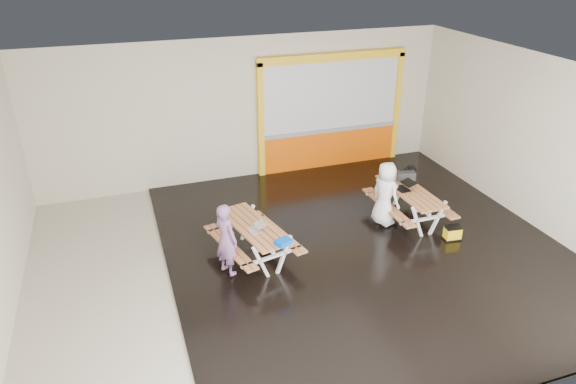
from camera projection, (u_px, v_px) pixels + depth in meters
name	position (u px, v px, depth m)	size (l,w,h in m)	color
room	(305.00, 175.00, 9.17)	(10.02, 8.02, 3.52)	beige
deck	(363.00, 246.00, 10.29)	(7.50, 7.98, 0.05)	black
kiosk	(331.00, 114.00, 13.28)	(3.88, 0.16, 3.00)	#F25B06
picnic_table_left	(253.00, 233.00, 9.69)	(1.61, 2.05, 0.73)	#C47C49
picnic_table_right	(409.00, 198.00, 10.99)	(1.30, 1.88, 0.74)	#C47C49
person_left	(226.00, 239.00, 9.12)	(0.50, 0.33, 1.37)	slate
person_right	(385.00, 194.00, 10.70)	(0.67, 0.43, 1.37)	white
laptop_left	(256.00, 228.00, 9.44)	(0.33, 0.30, 0.13)	silver
laptop_right	(405.00, 187.00, 10.95)	(0.40, 0.36, 0.16)	black
blue_pouch	(283.00, 242.00, 9.01)	(0.28, 0.19, 0.08)	blue
toolbox	(406.00, 176.00, 11.36)	(0.44, 0.30, 0.23)	black
backpack	(410.00, 175.00, 11.76)	(0.27, 0.21, 0.41)	black
dark_case	(387.00, 219.00, 11.10)	(0.37, 0.28, 0.14)	black
fluke_bag	(452.00, 233.00, 10.43)	(0.35, 0.25, 0.29)	black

